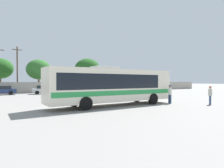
% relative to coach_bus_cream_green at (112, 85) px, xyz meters
% --- Properties ---
extents(ground_plane, '(300.00, 300.00, 0.00)m').
position_rel_coach_bus_cream_green_xyz_m(ground_plane, '(-0.99, 10.35, -1.87)').
color(ground_plane, gray).
extents(perimeter_wall, '(80.00, 0.30, 2.05)m').
position_rel_coach_bus_cream_green_xyz_m(perimeter_wall, '(-0.99, 22.85, -0.84)').
color(perimeter_wall, '#9E998C').
rests_on(perimeter_wall, ground_plane).
extents(coach_bus_cream_green, '(12.24, 3.47, 3.49)m').
position_rel_coach_bus_cream_green_xyz_m(coach_bus_cream_green, '(0.00, 0.00, 0.00)').
color(coach_bus_cream_green, silver).
rests_on(coach_bus_cream_green, ground_plane).
extents(attendant_by_bus_door, '(0.45, 0.45, 1.81)m').
position_rel_coach_bus_cream_green_xyz_m(attendant_by_bus_door, '(5.79, -1.27, -0.84)').
color(attendant_by_bus_door, '#33476B').
rests_on(attendant_by_bus_door, ground_plane).
extents(passenger_waiting_on_apron, '(0.48, 0.48, 1.72)m').
position_rel_coach_bus_cream_green_xyz_m(passenger_waiting_on_apron, '(8.60, -3.64, -0.89)').
color(passenger_waiting_on_apron, '#33476B').
rests_on(passenger_waiting_on_apron, ground_plane).
extents(parked_car_second_dark_blue, '(4.43, 2.16, 1.47)m').
position_rel_coach_bus_cream_green_xyz_m(parked_car_second_dark_blue, '(-9.47, 20.05, -1.09)').
color(parked_car_second_dark_blue, navy).
rests_on(parked_car_second_dark_blue, ground_plane).
extents(parked_car_third_silver, '(4.16, 2.24, 1.50)m').
position_rel_coach_bus_cream_green_xyz_m(parked_car_third_silver, '(-3.04, 19.24, -1.08)').
color(parked_car_third_silver, '#B7BABF').
rests_on(parked_car_third_silver, ground_plane).
extents(parked_car_rightmost_black, '(4.52, 2.18, 1.54)m').
position_rel_coach_bus_cream_green_xyz_m(parked_car_rightmost_black, '(3.11, 20.07, -1.06)').
color(parked_car_rightmost_black, black).
rests_on(parked_car_rightmost_black, ground_plane).
extents(utility_pole_far, '(1.78, 0.55, 8.95)m').
position_rel_coach_bus_cream_green_xyz_m(utility_pole_far, '(-7.05, 26.07, 2.79)').
color(utility_pole_far, '#4C3823').
rests_on(utility_pole_far, ground_plane).
extents(roadside_tree_left, '(4.85, 4.85, 6.85)m').
position_rel_coach_bus_cream_green_xyz_m(roadside_tree_left, '(-10.03, 29.04, 2.91)').
color(roadside_tree_left, brown).
rests_on(roadside_tree_left, ground_plane).
extents(roadside_tree_midleft, '(4.81, 4.81, 6.67)m').
position_rel_coach_bus_cream_green_xyz_m(roadside_tree_midleft, '(-3.15, 25.93, 2.74)').
color(roadside_tree_midleft, brown).
rests_on(roadside_tree_midleft, ground_plane).
extents(roadside_tree_midright, '(5.81, 5.81, 7.35)m').
position_rel_coach_bus_cream_green_xyz_m(roadside_tree_midright, '(7.12, 25.09, 3.01)').
color(roadside_tree_midright, brown).
rests_on(roadside_tree_midright, ground_plane).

